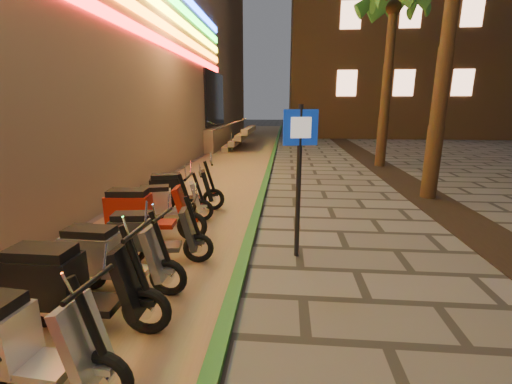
# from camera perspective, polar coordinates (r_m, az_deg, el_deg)

# --- Properties ---
(parking_strip) EXTENTS (3.40, 60.00, 0.01)m
(parking_strip) POSITION_cam_1_polar(r_m,az_deg,el_deg) (12.79, -5.61, 3.21)
(parking_strip) COLOR #8C7251
(parking_strip) RESTS_ON ground
(green_curb) EXTENTS (0.18, 60.00, 0.10)m
(green_curb) POSITION_cam_1_polar(r_m,az_deg,el_deg) (12.58, 2.03, 3.30)
(green_curb) COLOR #256326
(green_curb) RESTS_ON ground
(planting_strip) EXTENTS (1.20, 40.00, 0.02)m
(planting_strip) POSITION_cam_1_polar(r_m,az_deg,el_deg) (8.64, 31.41, -4.20)
(planting_strip) COLOR black
(planting_strip) RESTS_ON ground
(palm_d) EXTENTS (2.97, 3.02, 7.16)m
(palm_d) POSITION_cam_1_polar(r_m,az_deg,el_deg) (15.26, 21.96, 26.59)
(palm_d) COLOR #472D19
(palm_d) RESTS_ON ground
(pedestrian_sign) EXTENTS (0.53, 0.16, 2.45)m
(pedestrian_sign) POSITION_cam_1_polar(r_m,az_deg,el_deg) (5.37, 7.24, 5.08)
(pedestrian_sign) COLOR black
(pedestrian_sign) RESTS_ON ground
(scooter_4) EXTENTS (1.67, 0.59, 1.17)m
(scooter_4) POSITION_cam_1_polar(r_m,az_deg,el_deg) (3.72, -35.22, -19.68)
(scooter_4) COLOR black
(scooter_4) RESTS_ON ground
(scooter_5) EXTENTS (1.78, 0.62, 1.26)m
(scooter_5) POSITION_cam_1_polar(r_m,az_deg,el_deg) (4.33, -28.67, -13.38)
(scooter_5) COLOR black
(scooter_5) RESTS_ON ground
(scooter_6) EXTENTS (1.64, 0.58, 1.16)m
(scooter_6) POSITION_cam_1_polar(r_m,az_deg,el_deg) (4.95, -23.13, -9.87)
(scooter_6) COLOR black
(scooter_6) RESTS_ON ground
(scooter_7) EXTENTS (1.56, 0.64, 1.10)m
(scooter_7) POSITION_cam_1_polar(r_m,az_deg,el_deg) (5.59, -17.28, -6.91)
(scooter_7) COLOR black
(scooter_7) RESTS_ON ground
(scooter_8) EXTENTS (1.80, 0.64, 1.27)m
(scooter_8) POSITION_cam_1_polar(r_m,az_deg,el_deg) (6.54, -18.09, -3.21)
(scooter_8) COLOR black
(scooter_8) RESTS_ON ground
(scooter_9) EXTENTS (1.52, 0.81, 1.08)m
(scooter_9) POSITION_cam_1_polar(r_m,az_deg,el_deg) (7.37, -14.61, -1.68)
(scooter_9) COLOR black
(scooter_9) RESTS_ON ground
(scooter_10) EXTENTS (1.69, 0.86, 1.19)m
(scooter_10) POSITION_cam_1_polar(r_m,az_deg,el_deg) (8.12, -12.84, 0.24)
(scooter_10) COLOR black
(scooter_10) RESTS_ON ground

